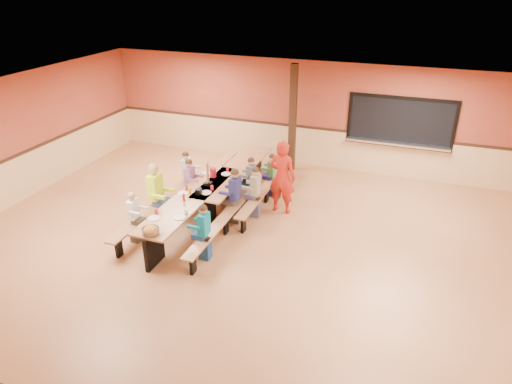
% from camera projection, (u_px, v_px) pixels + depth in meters
% --- Properties ---
extents(ground, '(12.00, 12.00, 0.00)m').
position_uv_depth(ground, '(240.00, 250.00, 9.36)').
color(ground, '#A0633D').
rests_on(ground, ground).
extents(room_envelope, '(12.04, 10.04, 3.02)m').
position_uv_depth(room_envelope, '(240.00, 221.00, 9.06)').
color(room_envelope, '#9C412D').
rests_on(room_envelope, ground).
extents(kitchen_pass_through, '(2.78, 0.28, 1.38)m').
position_uv_depth(kitchen_pass_through, '(400.00, 124.00, 12.09)').
color(kitchen_pass_through, black).
rests_on(kitchen_pass_through, ground).
extents(structural_post, '(0.18, 0.18, 3.00)m').
position_uv_depth(structural_post, '(293.00, 119.00, 12.48)').
color(structural_post, black).
rests_on(structural_post, ground).
extents(cafeteria_table_main, '(1.91, 3.70, 0.74)m').
position_uv_depth(cafeteria_table_main, '(191.00, 206.00, 9.98)').
color(cafeteria_table_main, '#A0663F').
rests_on(cafeteria_table_main, ground).
extents(cafeteria_table_second, '(1.91, 3.70, 0.74)m').
position_uv_depth(cafeteria_table_second, '(235.00, 177.00, 11.35)').
color(cafeteria_table_second, '#A0663F').
rests_on(cafeteria_table_second, ground).
extents(seated_child_white_left, '(0.33, 0.27, 1.13)m').
position_uv_depth(seated_child_white_left, '(134.00, 218.00, 9.42)').
color(seated_child_white_left, white).
rests_on(seated_child_white_left, ground).
extents(seated_adult_yellow, '(0.46, 0.38, 1.40)m').
position_uv_depth(seated_adult_yellow, '(156.00, 194.00, 10.10)').
color(seated_adult_yellow, '#D3FF25').
rests_on(seated_adult_yellow, ground).
extents(seated_child_grey_left, '(0.35, 0.29, 1.17)m').
position_uv_depth(seated_child_grey_left, '(187.00, 174.00, 11.37)').
color(seated_child_grey_left, silver).
rests_on(seated_child_grey_left, ground).
extents(seated_child_teal_right, '(0.35, 0.29, 1.18)m').
position_uv_depth(seated_child_teal_right, '(204.00, 233.00, 8.84)').
color(seated_child_teal_right, '#0F7D97').
rests_on(seated_child_teal_right, ground).
extents(seated_child_navy_right, '(0.40, 0.33, 1.28)m').
position_uv_depth(seated_child_navy_right, '(235.00, 196.00, 10.14)').
color(seated_child_navy_right, navy).
rests_on(seated_child_navy_right, ground).
extents(seated_child_char_right, '(0.35, 0.29, 1.18)m').
position_uv_depth(seated_child_char_right, '(251.00, 181.00, 11.01)').
color(seated_child_char_right, '#545760').
rests_on(seated_child_char_right, ground).
extents(seated_child_purple_sec, '(0.36, 0.29, 1.19)m').
position_uv_depth(seated_child_purple_sec, '(190.00, 183.00, 10.87)').
color(seated_child_purple_sec, '#8F5F97').
rests_on(seated_child_purple_sec, ground).
extents(seated_child_green_sec, '(0.32, 0.26, 1.11)m').
position_uv_depth(seated_child_green_sec, '(272.00, 175.00, 11.40)').
color(seated_child_green_sec, '#3C7C43').
rests_on(seated_child_green_sec, ground).
extents(seated_child_tan_sec, '(0.37, 0.30, 1.21)m').
position_uv_depth(seated_child_tan_sec, '(256.00, 192.00, 10.40)').
color(seated_child_tan_sec, '#A2A082').
rests_on(seated_child_tan_sec, ground).
extents(standing_woman, '(0.67, 0.46, 1.76)m').
position_uv_depth(standing_woman, '(282.00, 177.00, 10.50)').
color(standing_woman, red).
rests_on(standing_woman, ground).
extents(punch_pitcher, '(0.16, 0.16, 0.22)m').
position_uv_depth(punch_pitcher, '(213.00, 173.00, 10.81)').
color(punch_pitcher, '#AC1626').
rests_on(punch_pitcher, cafeteria_table_main).
extents(chip_bowl, '(0.32, 0.32, 0.15)m').
position_uv_depth(chip_bowl, '(151.00, 230.00, 8.47)').
color(chip_bowl, orange).
rests_on(chip_bowl, cafeteria_table_main).
extents(napkin_dispenser, '(0.10, 0.14, 0.13)m').
position_uv_depth(napkin_dispenser, '(199.00, 192.00, 9.98)').
color(napkin_dispenser, black).
rests_on(napkin_dispenser, cafeteria_table_main).
extents(condiment_mustard, '(0.06, 0.06, 0.17)m').
position_uv_depth(condiment_mustard, '(189.00, 191.00, 9.97)').
color(condiment_mustard, yellow).
rests_on(condiment_mustard, cafeteria_table_main).
extents(condiment_ketchup, '(0.06, 0.06, 0.17)m').
position_uv_depth(condiment_ketchup, '(184.00, 197.00, 9.68)').
color(condiment_ketchup, '#B2140F').
rests_on(condiment_ketchup, cafeteria_table_main).
extents(table_paddle, '(0.16, 0.16, 0.56)m').
position_uv_depth(table_paddle, '(208.00, 179.00, 10.39)').
color(table_paddle, black).
rests_on(table_paddle, cafeteria_table_main).
extents(place_settings, '(0.65, 3.30, 0.11)m').
position_uv_depth(place_settings, '(190.00, 195.00, 9.86)').
color(place_settings, beige).
rests_on(place_settings, cafeteria_table_main).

